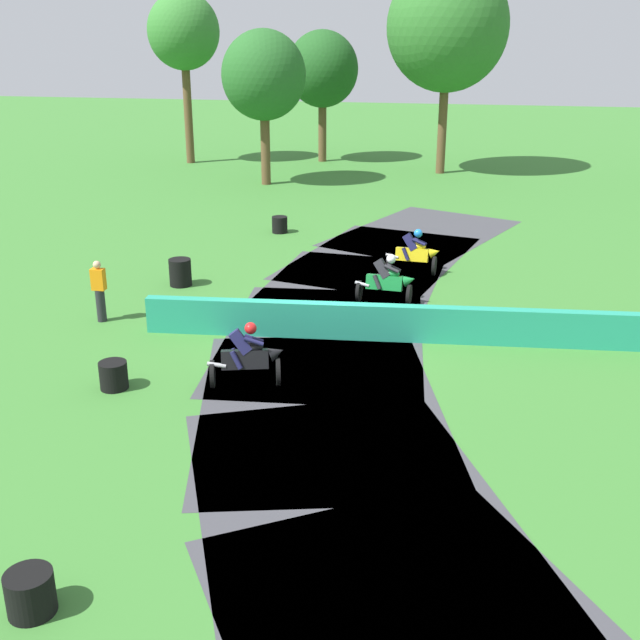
# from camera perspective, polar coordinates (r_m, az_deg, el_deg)

# --- Properties ---
(ground_plane) EXTENTS (120.00, 120.00, 0.00)m
(ground_plane) POSITION_cam_1_polar(r_m,az_deg,el_deg) (19.74, 0.06, -1.23)
(ground_plane) COLOR #38752D
(track_asphalt) EXTENTS (10.18, 30.03, 0.01)m
(track_asphalt) POSITION_cam_1_polar(r_m,az_deg,el_deg) (19.66, 3.65, -1.36)
(track_asphalt) COLOR #3D3D42
(track_asphalt) RESTS_ON ground
(safety_barrier) EXTENTS (18.69, 1.78, 0.90)m
(safety_barrier) POSITION_cam_1_polar(r_m,az_deg,el_deg) (19.73, 14.63, -0.54)
(safety_barrier) COLOR #239375
(safety_barrier) RESTS_ON ground
(motorcycle_lead_yellow) EXTENTS (1.70, 0.82, 1.43)m
(motorcycle_lead_yellow) POSITION_cam_1_polar(r_m,az_deg,el_deg) (24.78, 6.79, 4.81)
(motorcycle_lead_yellow) COLOR black
(motorcycle_lead_yellow) RESTS_ON ground
(motorcycle_chase_green) EXTENTS (1.70, 0.82, 1.43)m
(motorcycle_chase_green) POSITION_cam_1_polar(r_m,az_deg,el_deg) (22.02, 4.84, 2.85)
(motorcycle_chase_green) COLOR black
(motorcycle_chase_green) RESTS_ON ground
(motorcycle_trailing_black) EXTENTS (1.68, 1.08, 1.43)m
(motorcycle_trailing_black) POSITION_cam_1_polar(r_m,az_deg,el_deg) (17.06, -5.15, -2.58)
(motorcycle_trailing_black) COLOR black
(motorcycle_trailing_black) RESTS_ON ground
(tire_stack_near) EXTENTS (0.57, 0.57, 0.60)m
(tire_stack_near) POSITION_cam_1_polar(r_m,az_deg,el_deg) (29.60, -2.90, 6.83)
(tire_stack_near) COLOR black
(tire_stack_near) RESTS_ON ground
(tire_stack_mid_a) EXTENTS (0.65, 0.65, 0.80)m
(tire_stack_mid_a) POSITION_cam_1_polar(r_m,az_deg,el_deg) (23.86, -9.96, 3.38)
(tire_stack_mid_a) COLOR black
(tire_stack_mid_a) RESTS_ON ground
(tire_stack_mid_b) EXTENTS (0.60, 0.60, 0.60)m
(tire_stack_mid_b) POSITION_cam_1_polar(r_m,az_deg,el_deg) (17.49, -14.55, -3.85)
(tire_stack_mid_b) COLOR black
(tire_stack_mid_b) RESTS_ON ground
(tire_stack_far) EXTENTS (0.64, 0.64, 0.60)m
(tire_stack_far) POSITION_cam_1_polar(r_m,az_deg,el_deg) (11.71, -20.01, -17.88)
(tire_stack_far) COLOR black
(tire_stack_far) RESTS_ON ground
(track_marshal) EXTENTS (0.34, 0.24, 1.63)m
(track_marshal) POSITION_cam_1_polar(r_m,az_deg,el_deg) (21.30, -15.49, 2.00)
(track_marshal) COLOR #232328
(track_marshal) RESTS_ON ground
(tree_far_left) EXTENTS (5.89, 5.89, 10.18)m
(tree_far_left) POSITION_cam_1_polar(r_m,az_deg,el_deg) (41.46, 9.11, 20.00)
(tree_far_left) COLOR brown
(tree_far_left) RESTS_ON ground
(tree_far_right) EXTENTS (3.87, 3.87, 7.04)m
(tree_far_right) POSITION_cam_1_polar(r_m,az_deg,el_deg) (38.18, -4.05, 17.02)
(tree_far_right) COLOR brown
(tree_far_right) RESTS_ON ground
(tree_mid_rise) EXTENTS (3.76, 3.76, 8.80)m
(tree_mid_rise) POSITION_cam_1_polar(r_m,az_deg,el_deg) (44.75, -9.73, 19.60)
(tree_mid_rise) COLOR brown
(tree_mid_rise) RESTS_ON ground
(tree_behind_barrier) EXTENTS (3.84, 3.84, 6.93)m
(tree_behind_barrier) POSITION_cam_1_polar(r_m,az_deg,el_deg) (44.74, 0.18, 17.47)
(tree_behind_barrier) COLOR brown
(tree_behind_barrier) RESTS_ON ground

